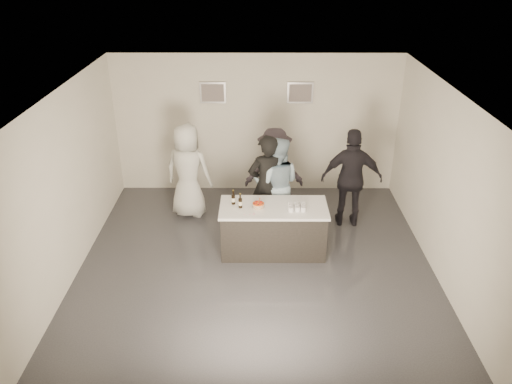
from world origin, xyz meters
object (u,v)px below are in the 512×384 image
beer_bottle_a (233,197)px  person_main_blue (277,184)px  person_main_black (266,185)px  person_guest_back (274,172)px  bar_counter (273,229)px  person_guest_right (352,178)px  beer_bottle_b (240,201)px  person_guest_left (188,171)px  cake (258,205)px

beer_bottle_a → person_main_blue: bearing=44.6°
person_main_black → person_guest_back: (0.17, 0.75, -0.07)m
bar_counter → person_main_black: size_ratio=0.96×
bar_counter → person_guest_right: person_guest_right is taller
beer_bottle_b → person_main_black: person_main_black is taller
person_guest_left → person_guest_back: person_guest_left is taller
cake → person_main_blue: size_ratio=0.11×
cake → beer_bottle_b: bearing=-178.6°
person_guest_left → person_guest_right: bearing=-172.0°
person_main_black → person_guest_right: bearing=171.0°
beer_bottle_b → person_guest_back: size_ratio=0.14×
beer_bottle_b → person_guest_right: person_guest_right is taller
person_guest_right → person_guest_back: (-1.45, 0.48, -0.08)m
beer_bottle_b → person_guest_back: person_guest_back is taller
beer_bottle_b → person_main_blue: person_main_blue is taller
person_main_black → person_main_blue: person_main_black is taller
person_main_blue → person_guest_left: (-1.72, 0.51, 0.04)m
person_guest_right → person_guest_back: person_guest_right is taller
cake → beer_bottle_a: size_ratio=0.77×
person_main_blue → person_guest_right: 1.43m
cake → person_guest_back: (0.32, 1.50, -0.04)m
person_guest_back → person_guest_right: bearing=161.0°
bar_counter → beer_bottle_a: bearing=172.9°
bar_counter → person_guest_back: (0.05, 1.46, 0.45)m
cake → person_guest_left: size_ratio=0.10×
beer_bottle_a → beer_bottle_b: bearing=-46.2°
person_main_black → person_guest_right: size_ratio=0.99×
cake → person_guest_left: bearing=134.6°
person_main_black → person_guest_left: (-1.53, 0.65, -0.01)m
beer_bottle_a → beer_bottle_b: 0.18m
bar_counter → cake: (-0.26, -0.04, 0.49)m
person_main_blue → person_guest_left: person_guest_left is taller
beer_bottle_a → person_guest_back: bearing=61.4°
person_guest_right → bar_counter: bearing=37.3°
cake → person_main_blue: person_main_blue is taller
beer_bottle_b → person_guest_left: (-1.07, 1.41, -0.08)m
beer_bottle_a → person_main_blue: (0.77, 0.77, -0.11)m
beer_bottle_b → person_main_blue: (0.65, 0.90, -0.11)m
bar_counter → person_main_black: 0.89m
bar_counter → beer_bottle_a: (-0.70, 0.09, 0.58)m
beer_bottle_a → person_guest_left: (-0.95, 1.28, -0.08)m
person_main_blue → person_guest_back: bearing=-80.2°
beer_bottle_a → person_guest_left: size_ratio=0.14×
bar_counter → person_main_black: (-0.11, 0.72, 0.52)m
bar_counter → cake: size_ratio=9.30×
cake → beer_bottle_b: size_ratio=0.77×
beer_bottle_b → person_guest_right: 2.31m
bar_counter → beer_bottle_a: 0.91m
cake → beer_bottle_b: (-0.31, -0.01, 0.09)m
bar_counter → person_guest_back: person_guest_back is taller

